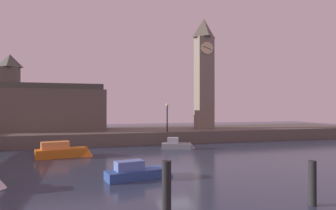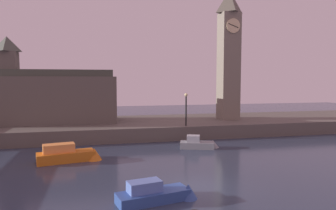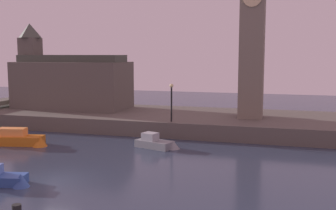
# 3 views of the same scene
# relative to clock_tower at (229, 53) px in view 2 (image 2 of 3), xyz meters

# --- Properties ---
(ground_plane) EXTENTS (120.00, 120.00, 0.00)m
(ground_plane) POSITION_rel_clock_tower_xyz_m (-10.40, -19.31, -9.83)
(ground_plane) COLOR #2D384C
(far_embankment) EXTENTS (70.00, 12.00, 1.50)m
(far_embankment) POSITION_rel_clock_tower_xyz_m (-10.40, 0.69, -9.08)
(far_embankment) COLOR #5B544C
(far_embankment) RESTS_ON ground
(clock_tower) EXTENTS (2.55, 2.58, 16.15)m
(clock_tower) POSITION_rel_clock_tower_xyz_m (0.00, 0.00, 0.00)
(clock_tower) COLOR slate
(clock_tower) RESTS_ON far_embankment
(parliament_hall) EXTENTS (13.11, 6.00, 9.89)m
(parliament_hall) POSITION_rel_clock_tower_xyz_m (-21.13, 1.64, -5.21)
(parliament_hall) COLOR #5B544C
(parliament_hall) RESTS_ON far_embankment
(streetlamp) EXTENTS (0.36, 0.36, 3.57)m
(streetlamp) POSITION_rel_clock_tower_xyz_m (-6.91, -4.53, -6.08)
(streetlamp) COLOR black
(streetlamp) RESTS_ON far_embankment
(boat_patrol_orange) EXTENTS (5.31, 2.40, 1.56)m
(boat_patrol_orange) POSITION_rel_clock_tower_xyz_m (-18.43, -11.33, -9.29)
(boat_patrol_orange) COLOR orange
(boat_patrol_orange) RESTS_ON ground
(boat_cruiser_grey) EXTENTS (4.14, 2.35, 1.31)m
(boat_cruiser_grey) POSITION_rel_clock_tower_xyz_m (-6.75, -9.04, -9.41)
(boat_cruiser_grey) COLOR gray
(boat_cruiser_grey) RESTS_ON ground
(boat_tour_blue) EXTENTS (4.72, 2.13, 1.34)m
(boat_tour_blue) POSITION_rel_clock_tower_xyz_m (-13.09, -20.98, -9.42)
(boat_tour_blue) COLOR #2D4C93
(boat_tour_blue) RESTS_ON ground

